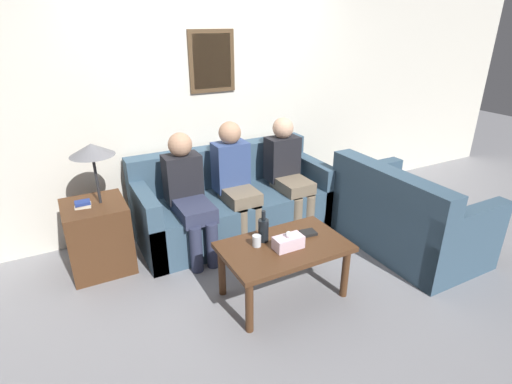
{
  "coord_description": "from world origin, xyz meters",
  "views": [
    {
      "loc": [
        -1.56,
        -2.95,
        2.09
      ],
      "look_at": [
        -0.05,
        -0.11,
        0.69
      ],
      "focal_mm": 28.0,
      "sensor_mm": 36.0,
      "label": 1
    }
  ],
  "objects_px": {
    "person_middle": "(235,177)",
    "wine_bottle": "(263,230)",
    "couch_side": "(405,220)",
    "person_left": "(188,191)",
    "drinking_glass": "(257,241)",
    "coffee_table": "(284,252)",
    "person_right": "(288,169)",
    "couch_main": "(233,204)"
  },
  "relations": [
    {
      "from": "wine_bottle",
      "to": "person_left",
      "type": "height_order",
      "value": "person_left"
    },
    {
      "from": "coffee_table",
      "to": "wine_bottle",
      "type": "height_order",
      "value": "wine_bottle"
    },
    {
      "from": "person_left",
      "to": "person_middle",
      "type": "xyz_separation_m",
      "value": [
        0.51,
        0.05,
        0.03
      ]
    },
    {
      "from": "drinking_glass",
      "to": "person_left",
      "type": "height_order",
      "value": "person_left"
    },
    {
      "from": "person_left",
      "to": "coffee_table",
      "type": "bearing_deg",
      "value": -67.16
    },
    {
      "from": "wine_bottle",
      "to": "coffee_table",
      "type": "bearing_deg",
      "value": -49.57
    },
    {
      "from": "wine_bottle",
      "to": "person_middle",
      "type": "relative_size",
      "value": 0.22
    },
    {
      "from": "wine_bottle",
      "to": "person_middle",
      "type": "bearing_deg",
      "value": 78.11
    },
    {
      "from": "couch_side",
      "to": "coffee_table",
      "type": "bearing_deg",
      "value": 93.21
    },
    {
      "from": "couch_main",
      "to": "drinking_glass",
      "type": "distance_m",
      "value": 1.17
    },
    {
      "from": "coffee_table",
      "to": "person_middle",
      "type": "xyz_separation_m",
      "value": [
        0.08,
        1.06,
        0.25
      ]
    },
    {
      "from": "couch_side",
      "to": "person_middle",
      "type": "relative_size",
      "value": 1.15
    },
    {
      "from": "wine_bottle",
      "to": "couch_side",
      "type": "bearing_deg",
      "value": -1.95
    },
    {
      "from": "person_middle",
      "to": "wine_bottle",
      "type": "bearing_deg",
      "value": -101.89
    },
    {
      "from": "couch_side",
      "to": "person_middle",
      "type": "bearing_deg",
      "value": 54.05
    },
    {
      "from": "coffee_table",
      "to": "couch_main",
      "type": "bearing_deg",
      "value": 84.84
    },
    {
      "from": "couch_side",
      "to": "person_left",
      "type": "xyz_separation_m",
      "value": [
        -1.85,
        0.93,
        0.32
      ]
    },
    {
      "from": "drinking_glass",
      "to": "person_middle",
      "type": "xyz_separation_m",
      "value": [
        0.28,
        0.97,
        0.14
      ]
    },
    {
      "from": "coffee_table",
      "to": "person_middle",
      "type": "height_order",
      "value": "person_middle"
    },
    {
      "from": "couch_main",
      "to": "wine_bottle",
      "type": "distance_m",
      "value": 1.11
    },
    {
      "from": "wine_bottle",
      "to": "drinking_glass",
      "type": "height_order",
      "value": "wine_bottle"
    },
    {
      "from": "couch_side",
      "to": "person_right",
      "type": "relative_size",
      "value": 1.17
    },
    {
      "from": "couch_main",
      "to": "person_right",
      "type": "bearing_deg",
      "value": -13.74
    },
    {
      "from": "coffee_table",
      "to": "wine_bottle",
      "type": "xyz_separation_m",
      "value": [
        -0.11,
        0.13,
        0.17
      ]
    },
    {
      "from": "couch_side",
      "to": "person_left",
      "type": "bearing_deg",
      "value": 63.42
    },
    {
      "from": "coffee_table",
      "to": "drinking_glass",
      "type": "height_order",
      "value": "drinking_glass"
    },
    {
      "from": "couch_main",
      "to": "person_right",
      "type": "distance_m",
      "value": 0.68
    },
    {
      "from": "person_left",
      "to": "drinking_glass",
      "type": "bearing_deg",
      "value": -76.1
    },
    {
      "from": "drinking_glass",
      "to": "person_right",
      "type": "relative_size",
      "value": 0.08
    },
    {
      "from": "person_middle",
      "to": "person_left",
      "type": "bearing_deg",
      "value": -174.38
    },
    {
      "from": "couch_side",
      "to": "drinking_glass",
      "type": "relative_size",
      "value": 15.2
    },
    {
      "from": "person_middle",
      "to": "person_right",
      "type": "distance_m",
      "value": 0.61
    },
    {
      "from": "person_left",
      "to": "person_right",
      "type": "xyz_separation_m",
      "value": [
        1.11,
        0.04,
        0.01
      ]
    },
    {
      "from": "couch_main",
      "to": "person_middle",
      "type": "height_order",
      "value": "person_middle"
    },
    {
      "from": "couch_side",
      "to": "wine_bottle",
      "type": "height_order",
      "value": "couch_side"
    },
    {
      "from": "couch_side",
      "to": "person_left",
      "type": "relative_size",
      "value": 1.19
    },
    {
      "from": "couch_main",
      "to": "drinking_glass",
      "type": "xyz_separation_m",
      "value": [
        -0.3,
        -1.1,
        0.21
      ]
    },
    {
      "from": "drinking_glass",
      "to": "wine_bottle",
      "type": "bearing_deg",
      "value": 28.35
    },
    {
      "from": "wine_bottle",
      "to": "person_left",
      "type": "bearing_deg",
      "value": 109.59
    },
    {
      "from": "couch_side",
      "to": "person_middle",
      "type": "distance_m",
      "value": 1.7
    },
    {
      "from": "coffee_table",
      "to": "person_left",
      "type": "height_order",
      "value": "person_left"
    },
    {
      "from": "couch_main",
      "to": "person_middle",
      "type": "bearing_deg",
      "value": -100.91
    }
  ]
}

